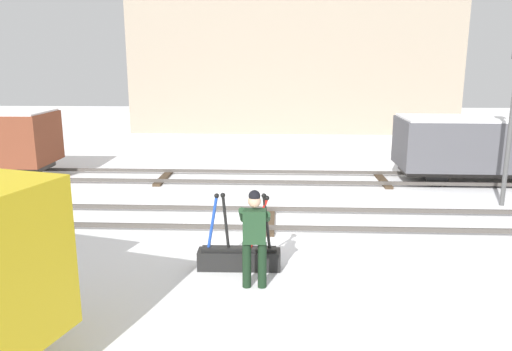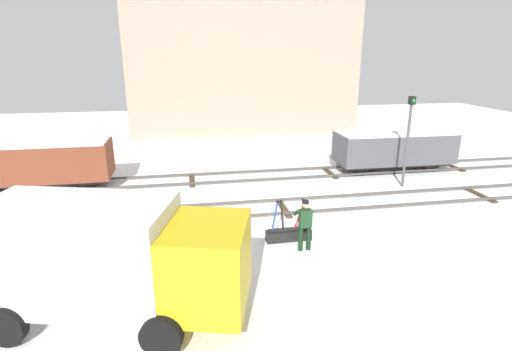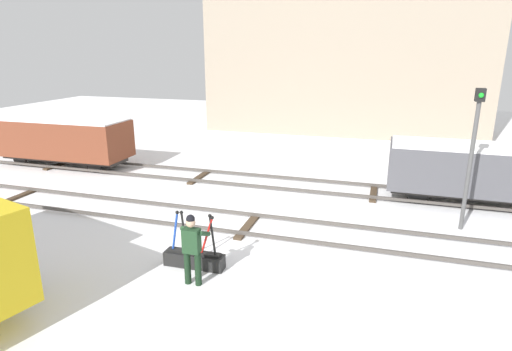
{
  "view_description": "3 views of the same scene",
  "coord_description": "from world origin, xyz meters",
  "px_view_note": "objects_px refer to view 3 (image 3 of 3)",
  "views": [
    {
      "loc": [
        0.2,
        -11.28,
        3.76
      ],
      "look_at": [
        -0.39,
        1.51,
        0.8
      ],
      "focal_mm": 35.03,
      "sensor_mm": 36.0,
      "label": 1
    },
    {
      "loc": [
        -3.7,
        -14.28,
        5.98
      ],
      "look_at": [
        -0.88,
        1.32,
        1.05
      ],
      "focal_mm": 27.8,
      "sensor_mm": 36.0,
      "label": 2
    },
    {
      "loc": [
        3.72,
        -11.28,
        5.18
      ],
      "look_at": [
        0.11,
        0.48,
        1.51
      ],
      "focal_mm": 29.83,
      "sensor_mm": 36.0,
      "label": 3
    }
  ],
  "objects_px": {
    "signal_post": "(473,147)",
    "freight_car_mid_siding": "(62,139)",
    "rail_worker": "(192,245)",
    "switch_lever_frame": "(194,257)",
    "freight_car_back_track": "(481,170)"
  },
  "relations": [
    {
      "from": "rail_worker",
      "to": "freight_car_mid_siding",
      "type": "xyz_separation_m",
      "value": [
        -10.07,
        7.68,
        0.31
      ]
    },
    {
      "from": "rail_worker",
      "to": "freight_car_mid_siding",
      "type": "distance_m",
      "value": 12.67
    },
    {
      "from": "switch_lever_frame",
      "to": "rail_worker",
      "type": "distance_m",
      "value": 1.06
    },
    {
      "from": "signal_post",
      "to": "freight_car_back_track",
      "type": "height_order",
      "value": "signal_post"
    },
    {
      "from": "rail_worker",
      "to": "freight_car_back_track",
      "type": "bearing_deg",
      "value": 46.03
    },
    {
      "from": "freight_car_mid_siding",
      "to": "signal_post",
      "type": "bearing_deg",
      "value": -9.44
    },
    {
      "from": "switch_lever_frame",
      "to": "freight_car_back_track",
      "type": "distance_m",
      "value": 10.26
    },
    {
      "from": "switch_lever_frame",
      "to": "signal_post",
      "type": "distance_m",
      "value": 8.31
    },
    {
      "from": "switch_lever_frame",
      "to": "freight_car_mid_siding",
      "type": "bearing_deg",
      "value": 143.5
    },
    {
      "from": "rail_worker",
      "to": "signal_post",
      "type": "height_order",
      "value": "signal_post"
    },
    {
      "from": "switch_lever_frame",
      "to": "freight_car_back_track",
      "type": "height_order",
      "value": "freight_car_back_track"
    },
    {
      "from": "signal_post",
      "to": "freight_car_mid_siding",
      "type": "bearing_deg",
      "value": 171.25
    },
    {
      "from": "switch_lever_frame",
      "to": "freight_car_mid_siding",
      "type": "xyz_separation_m",
      "value": [
        -9.76,
        6.96,
        1.02
      ]
    },
    {
      "from": "switch_lever_frame",
      "to": "freight_car_back_track",
      "type": "relative_size",
      "value": 0.25
    },
    {
      "from": "freight_car_mid_siding",
      "to": "rail_worker",
      "type": "bearing_deg",
      "value": -38.02
    }
  ]
}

